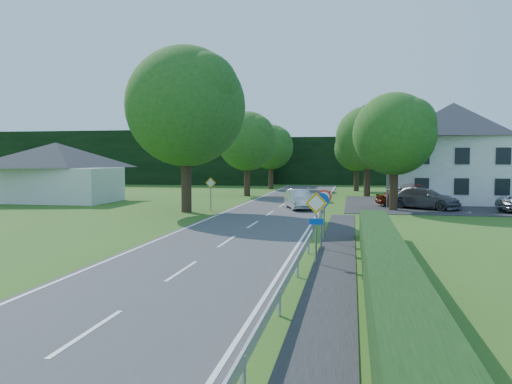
% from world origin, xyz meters
% --- Properties ---
extents(ground, '(160.00, 160.00, 0.00)m').
position_xyz_m(ground, '(0.00, 0.00, 0.00)').
color(ground, '#2B5117').
rests_on(ground, ground).
extents(road, '(7.00, 80.00, 0.04)m').
position_xyz_m(road, '(0.00, 20.00, 0.02)').
color(road, '#3D3D40').
rests_on(road, ground).
extents(footpath, '(1.50, 44.00, 0.04)m').
position_xyz_m(footpath, '(4.95, 2.00, 0.02)').
color(footpath, black).
rests_on(footpath, ground).
extents(parking_pad, '(14.00, 16.00, 0.04)m').
position_xyz_m(parking_pad, '(12.00, 33.00, 0.02)').
color(parking_pad, black).
rests_on(parking_pad, ground).
extents(line_edge_left, '(0.12, 80.00, 0.01)m').
position_xyz_m(line_edge_left, '(-3.25, 20.00, 0.04)').
color(line_edge_left, white).
rests_on(line_edge_left, road).
extents(line_edge_right, '(0.12, 80.00, 0.01)m').
position_xyz_m(line_edge_right, '(3.25, 20.00, 0.04)').
color(line_edge_right, white).
rests_on(line_edge_right, road).
extents(line_centre, '(0.12, 80.00, 0.01)m').
position_xyz_m(line_centre, '(0.00, 20.00, 0.04)').
color(line_centre, white).
rests_on(line_centre, road).
extents(guardrail, '(0.12, 26.00, 0.69)m').
position_xyz_m(guardrail, '(3.85, -1.00, 0.34)').
color(guardrail, silver).
rests_on(guardrail, ground).
extents(hedge_right, '(1.20, 30.00, 1.30)m').
position_xyz_m(hedge_right, '(6.50, 0.00, 0.65)').
color(hedge_right, black).
rests_on(hedge_right, ground).
extents(tree_main, '(9.40, 9.40, 11.64)m').
position_xyz_m(tree_main, '(-6.00, 24.00, 5.82)').
color(tree_main, '#1D5018').
rests_on(tree_main, ground).
extents(tree_left_far, '(7.00, 7.00, 8.58)m').
position_xyz_m(tree_left_far, '(-5.00, 40.00, 4.29)').
color(tree_left_far, '#1D5018').
rests_on(tree_left_far, ground).
extents(tree_right_far, '(7.40, 7.40, 9.09)m').
position_xyz_m(tree_right_far, '(7.00, 42.00, 4.54)').
color(tree_right_far, '#1D5018').
rests_on(tree_right_far, ground).
extents(tree_left_back, '(6.60, 6.60, 8.07)m').
position_xyz_m(tree_left_back, '(-4.50, 52.00, 4.04)').
color(tree_left_back, '#1D5018').
rests_on(tree_left_back, ground).
extents(tree_right_back, '(6.20, 6.20, 7.56)m').
position_xyz_m(tree_right_back, '(6.00, 50.00, 3.78)').
color(tree_right_back, '#1D5018').
rests_on(tree_right_back, ground).
extents(tree_right_mid, '(7.00, 7.00, 8.58)m').
position_xyz_m(tree_right_mid, '(8.50, 28.00, 4.29)').
color(tree_right_mid, '#1D5018').
rests_on(tree_right_mid, ground).
extents(treeline_left, '(44.00, 6.00, 8.00)m').
position_xyz_m(treeline_left, '(-28.00, 62.00, 4.00)').
color(treeline_left, black).
rests_on(treeline_left, ground).
extents(treeline_right, '(30.00, 5.00, 7.00)m').
position_xyz_m(treeline_right, '(8.00, 66.00, 3.50)').
color(treeline_right, black).
rests_on(treeline_right, ground).
extents(bungalow_left, '(11.00, 6.50, 5.20)m').
position_xyz_m(bungalow_left, '(-20.00, 30.00, 2.71)').
color(bungalow_left, silver).
rests_on(bungalow_left, ground).
extents(house_white, '(10.60, 8.40, 8.60)m').
position_xyz_m(house_white, '(14.00, 36.00, 4.41)').
color(house_white, silver).
rests_on(house_white, ground).
extents(streetlight, '(2.03, 0.18, 8.00)m').
position_xyz_m(streetlight, '(8.06, 30.00, 4.46)').
color(streetlight, slate).
rests_on(streetlight, ground).
extents(sign_priority_right, '(0.78, 0.09, 2.59)m').
position_xyz_m(sign_priority_right, '(4.30, 7.98, 1.80)').
color(sign_priority_right, slate).
rests_on(sign_priority_right, ground).
extents(sign_roundabout, '(0.64, 0.08, 2.37)m').
position_xyz_m(sign_roundabout, '(4.30, 10.98, 1.67)').
color(sign_roundabout, slate).
rests_on(sign_roundabout, ground).
extents(sign_speed_limit, '(0.64, 0.11, 2.37)m').
position_xyz_m(sign_speed_limit, '(4.30, 12.97, 1.77)').
color(sign_speed_limit, slate).
rests_on(sign_speed_limit, ground).
extents(sign_priority_left, '(0.78, 0.09, 2.44)m').
position_xyz_m(sign_priority_left, '(-4.50, 24.98, 1.72)').
color(sign_priority_left, slate).
rests_on(sign_priority_left, ground).
extents(moving_car, '(2.77, 4.67, 1.45)m').
position_xyz_m(moving_car, '(1.64, 27.33, 0.77)').
color(moving_car, silver).
rests_on(moving_car, road).
extents(motorcycle, '(1.05, 1.99, 1.00)m').
position_xyz_m(motorcycle, '(1.54, 34.30, 0.54)').
color(motorcycle, black).
rests_on(motorcycle, road).
extents(parked_car_red, '(4.13, 2.46, 1.32)m').
position_xyz_m(parked_car_red, '(9.35, 31.23, 0.70)').
color(parked_car_red, '#63210B').
rests_on(parked_car_red, parking_pad).
extents(parked_car_silver_a, '(4.80, 3.13, 1.50)m').
position_xyz_m(parked_car_silver_a, '(10.91, 31.00, 0.79)').
color(parked_car_silver_a, '#B5B5BA').
rests_on(parked_car_silver_a, parking_pad).
extents(parked_car_grey, '(5.62, 4.59, 1.53)m').
position_xyz_m(parked_car_grey, '(10.88, 29.31, 0.81)').
color(parked_car_grey, '#4C4D51').
rests_on(parked_car_grey, parking_pad).
extents(parasol, '(2.65, 2.68, 1.95)m').
position_xyz_m(parasol, '(9.96, 29.70, 1.02)').
color(parasol, red).
rests_on(parasol, parking_pad).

